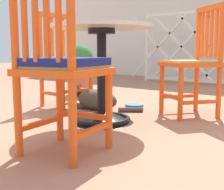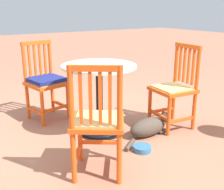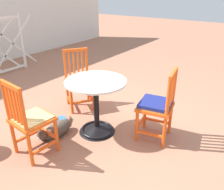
# 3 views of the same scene
# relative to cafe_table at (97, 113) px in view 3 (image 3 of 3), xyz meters

# --- Properties ---
(ground_plane) EXTENTS (24.00, 24.00, 0.00)m
(ground_plane) POSITION_rel_cafe_table_xyz_m (0.15, -0.07, -0.28)
(ground_plane) COLOR #A36B51
(cafe_table) EXTENTS (0.76, 0.76, 0.73)m
(cafe_table) POSITION_rel_cafe_table_xyz_m (0.00, 0.00, 0.00)
(cafe_table) COLOR black
(cafe_table) RESTS_ON ground_plane
(orange_chair_near_fence) EXTENTS (0.56, 0.56, 0.91)m
(orange_chair_near_fence) POSITION_rel_cafe_table_xyz_m (0.41, 0.68, 0.15)
(orange_chair_near_fence) COLOR #EA5619
(orange_chair_near_fence) RESTS_ON ground_plane
(orange_chair_facing_out) EXTENTS (0.43, 0.43, 0.91)m
(orange_chair_facing_out) POSITION_rel_cafe_table_xyz_m (-0.76, 0.31, 0.15)
(orange_chair_facing_out) COLOR #EA5619
(orange_chair_facing_out) RESTS_ON ground_plane
(orange_chair_tucked_in) EXTENTS (0.47, 0.47, 0.91)m
(orange_chair_tucked_in) POSITION_rel_cafe_table_xyz_m (0.33, -0.68, 0.16)
(orange_chair_tucked_in) COLOR #EA5619
(orange_chair_tucked_in) RESTS_ON ground_plane
(tabby_cat) EXTENTS (0.72, 0.29, 0.23)m
(tabby_cat) POSITION_rel_cafe_table_xyz_m (-0.41, 0.35, -0.19)
(tabby_cat) COLOR #4C4238
(tabby_cat) RESTS_ON ground_plane
(pet_water_bowl) EXTENTS (0.17, 0.17, 0.05)m
(pet_water_bowl) POSITION_rel_cafe_table_xyz_m (-0.11, 0.59, -0.26)
(pet_water_bowl) COLOR teal
(pet_water_bowl) RESTS_ON ground_plane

